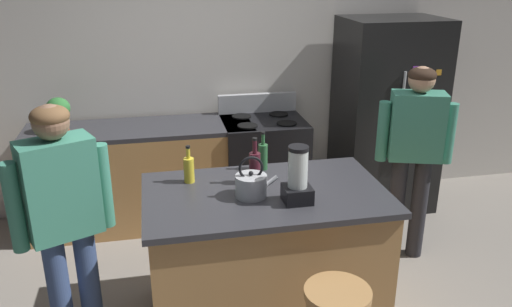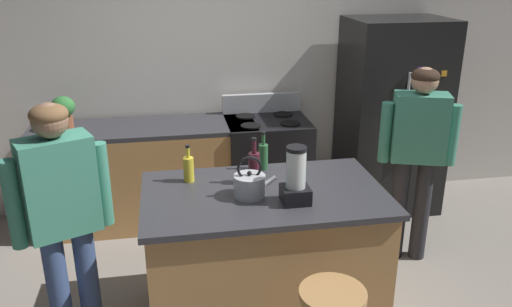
% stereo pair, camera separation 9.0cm
% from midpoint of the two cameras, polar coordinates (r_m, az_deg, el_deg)
% --- Properties ---
extents(back_wall, '(8.00, 0.10, 2.70)m').
position_cam_midpoint_polar(back_wall, '(5.04, -4.36, 9.31)').
color(back_wall, silver).
rests_on(back_wall, ground_plane).
extents(kitchen_island, '(1.56, 0.94, 0.94)m').
position_cam_midpoint_polar(kitchen_island, '(3.55, 0.26, -11.06)').
color(kitchen_island, '#B7844C').
rests_on(kitchen_island, ground_plane).
extents(back_counter_run, '(2.00, 0.64, 0.94)m').
position_cam_midpoint_polar(back_counter_run, '(4.88, -12.80, -2.39)').
color(back_counter_run, '#B7844C').
rests_on(back_counter_run, ground_plane).
extents(refrigerator, '(0.90, 0.73, 1.84)m').
position_cam_midpoint_polar(refrigerator, '(5.15, 13.62, 4.07)').
color(refrigerator, black).
rests_on(refrigerator, ground_plane).
extents(stove_range, '(0.76, 0.65, 1.12)m').
position_cam_midpoint_polar(stove_range, '(4.94, 0.29, -1.41)').
color(stove_range, black).
rests_on(stove_range, ground_plane).
extents(person_by_island_left, '(0.58, 0.36, 1.61)m').
position_cam_midpoint_polar(person_by_island_left, '(3.22, -21.15, -5.96)').
color(person_by_island_left, '#384C7A').
rests_on(person_by_island_left, ground_plane).
extents(person_by_sink_right, '(0.59, 0.33, 1.59)m').
position_cam_midpoint_polar(person_by_sink_right, '(4.22, 16.40, 0.79)').
color(person_by_sink_right, '#26262B').
rests_on(person_by_sink_right, ground_plane).
extents(potted_plant, '(0.20, 0.20, 0.30)m').
position_cam_midpoint_polar(potted_plant, '(4.74, -21.37, 4.24)').
color(potted_plant, brown).
rests_on(potted_plant, back_counter_run).
extents(blender_appliance, '(0.17, 0.17, 0.36)m').
position_cam_midpoint_polar(blender_appliance, '(3.14, 3.77, -2.78)').
color(blender_appliance, black).
rests_on(blender_appliance, kitchen_island).
extents(bottle_olive_oil, '(0.07, 0.07, 0.28)m').
position_cam_midpoint_polar(bottle_olive_oil, '(3.64, 0.06, -0.23)').
color(bottle_olive_oil, '#2D6638').
rests_on(bottle_olive_oil, kitchen_island).
extents(bottle_wine, '(0.08, 0.08, 0.32)m').
position_cam_midpoint_polar(bottle_wine, '(3.41, -0.89, -1.46)').
color(bottle_wine, '#471923').
rests_on(bottle_wine, kitchen_island).
extents(bottle_soda, '(0.07, 0.07, 0.26)m').
position_cam_midpoint_polar(bottle_soda, '(3.47, -8.11, -1.69)').
color(bottle_soda, yellow).
rests_on(bottle_soda, kitchen_island).
extents(tea_kettle, '(0.28, 0.20, 0.27)m').
position_cam_midpoint_polar(tea_kettle, '(3.24, -1.31, -3.44)').
color(tea_kettle, '#B7BABF').
rests_on(tea_kettle, kitchen_island).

